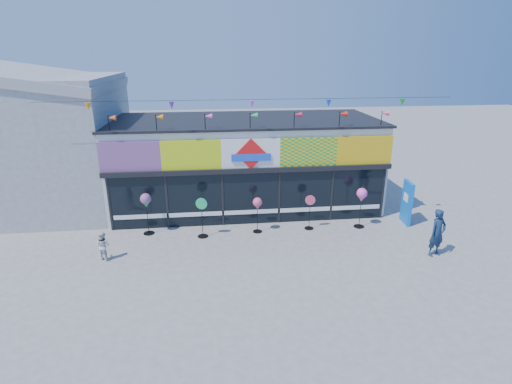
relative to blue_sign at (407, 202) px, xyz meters
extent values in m
plane|color=slate|center=(-6.63, -2.75, -0.93)|extent=(80.00, 80.00, 0.00)
cube|color=white|center=(-6.63, 3.25, 1.07)|extent=(12.00, 5.00, 4.00)
cube|color=black|center=(-6.63, 0.69, 0.22)|extent=(11.60, 0.12, 2.30)
cube|color=black|center=(-6.63, 0.65, 1.47)|extent=(12.00, 0.30, 0.20)
cube|color=white|center=(-6.63, 0.66, -0.38)|extent=(11.40, 0.10, 0.18)
cube|color=black|center=(-6.63, 3.25, 3.12)|extent=(12.20, 5.20, 0.10)
cube|color=black|center=(-12.43, 0.68, 0.22)|extent=(0.08, 0.14, 2.30)
cube|color=black|center=(-10.13, 0.68, 0.22)|extent=(0.08, 0.14, 2.30)
cube|color=black|center=(-7.83, 0.68, 0.22)|extent=(0.08, 0.14, 2.30)
cube|color=black|center=(-5.43, 0.68, 0.22)|extent=(0.08, 0.14, 2.30)
cube|color=black|center=(-3.13, 0.68, 0.22)|extent=(0.08, 0.14, 2.30)
cube|color=black|center=(-0.83, 0.68, 0.22)|extent=(0.08, 0.14, 2.30)
cube|color=red|center=(-11.43, 0.67, 2.17)|extent=(2.40, 0.08, 1.20)
cube|color=#D1E413|center=(-9.03, 0.67, 2.17)|extent=(2.40, 0.08, 1.20)
cube|color=white|center=(-6.63, 0.67, 2.17)|extent=(2.40, 0.08, 1.20)
cube|color=yellow|center=(-4.23, 0.67, 2.17)|extent=(2.40, 0.08, 1.20)
cube|color=yellow|center=(-1.83, 0.67, 2.17)|extent=(2.40, 0.08, 1.20)
cube|color=red|center=(-6.63, 0.61, 2.17)|extent=(1.27, 0.06, 1.27)
cube|color=blue|center=(-6.63, 0.59, 2.02)|extent=(1.60, 0.05, 0.30)
cube|color=red|center=(-10.55, 0.73, -0.03)|extent=(0.78, 0.03, 0.78)
cube|color=red|center=(-8.98, 0.73, 0.25)|extent=(0.92, 0.03, 0.92)
cube|color=#E64C64|center=(-7.41, 0.73, 0.53)|extent=(0.78, 0.03, 0.78)
cube|color=orange|center=(-5.85, 0.73, -0.03)|extent=(0.92, 0.03, 0.92)
cube|color=red|center=(-4.28, 0.73, 0.23)|extent=(0.78, 0.03, 0.78)
cube|color=blue|center=(-2.71, 0.73, 0.49)|extent=(0.92, 0.03, 0.92)
cylinder|color=black|center=(-12.13, 0.90, 3.42)|extent=(0.03, 0.03, 0.70)
cone|color=#ED4C16|center=(-11.99, 0.90, 3.67)|extent=(0.30, 0.22, 0.22)
cylinder|color=black|center=(-10.33, 0.90, 3.42)|extent=(0.03, 0.03, 0.70)
cone|color=orange|center=(-10.19, 0.90, 3.67)|extent=(0.30, 0.22, 0.22)
cylinder|color=black|center=(-8.43, 0.90, 3.42)|extent=(0.03, 0.03, 0.70)
cone|color=#E64CB1|center=(-8.29, 0.90, 3.67)|extent=(0.30, 0.22, 0.22)
cylinder|color=black|center=(-6.63, 0.90, 3.42)|extent=(0.03, 0.03, 0.70)
cone|color=green|center=(-6.49, 0.90, 3.67)|extent=(0.30, 0.22, 0.22)
cylinder|color=black|center=(-4.83, 0.90, 3.42)|extent=(0.03, 0.03, 0.70)
cone|color=red|center=(-4.69, 0.90, 3.67)|extent=(0.30, 0.22, 0.22)
cylinder|color=black|center=(-2.93, 0.90, 3.42)|extent=(0.03, 0.03, 0.70)
cone|color=red|center=(-2.79, 0.90, 3.67)|extent=(0.30, 0.22, 0.22)
cylinder|color=black|center=(-1.13, 0.90, 3.42)|extent=(0.03, 0.03, 0.70)
cone|color=#F5518D|center=(-0.99, 0.90, 3.67)|extent=(0.30, 0.22, 0.22)
cylinder|color=black|center=(-6.63, 0.25, 4.37)|extent=(16.00, 0.01, 0.01)
cone|color=#FF990D|center=(-12.63, 0.25, 4.19)|extent=(0.20, 0.20, 0.28)
cone|color=purple|center=(-9.63, 0.25, 4.19)|extent=(0.20, 0.20, 0.28)
cone|color=#E64CD0|center=(-6.63, 0.25, 4.19)|extent=(0.20, 0.20, 0.28)
cone|color=blue|center=(-3.63, 0.25, 4.19)|extent=(0.20, 0.20, 0.28)
cone|color=#179A24|center=(-0.63, 0.25, 4.19)|extent=(0.20, 0.20, 0.28)
cube|color=#AAACAF|center=(-16.63, 4.25, 2.07)|extent=(8.00, 7.00, 6.00)
cube|color=#AAACAF|center=(-16.63, 4.25, 5.17)|extent=(8.18, 7.20, 1.54)
cube|color=blue|center=(0.00, 0.00, 0.00)|extent=(0.23, 0.94, 1.85)
cube|color=white|center=(-0.07, 0.00, 0.23)|extent=(0.08, 0.42, 0.32)
cylinder|color=black|center=(-10.88, 0.11, -0.92)|extent=(0.44, 0.44, 0.03)
cylinder|color=black|center=(-10.88, 0.11, -0.18)|extent=(0.03, 0.03, 1.43)
sphere|color=green|center=(-10.88, 0.11, 0.58)|extent=(0.44, 0.44, 0.44)
cone|color=green|center=(-10.88, 0.11, 0.31)|extent=(0.22, 0.22, 0.20)
cylinder|color=black|center=(-8.69, -0.41, -0.92)|extent=(0.42, 0.42, 0.03)
cylinder|color=black|center=(-8.69, -0.41, -0.22)|extent=(0.03, 0.03, 1.36)
cylinder|color=#1AA95E|center=(-8.69, -0.41, 0.48)|extent=(0.46, 0.16, 0.46)
cylinder|color=black|center=(-6.46, -0.21, -0.92)|extent=(0.38, 0.38, 0.03)
cylinder|color=black|center=(-6.46, -0.21, -0.29)|extent=(0.02, 0.02, 1.23)
sphere|color=#DA4876|center=(-6.46, -0.21, 0.37)|extent=(0.38, 0.38, 0.38)
cone|color=#DA4876|center=(-6.46, -0.21, 0.14)|extent=(0.19, 0.19, 0.17)
cylinder|color=black|center=(-4.27, -0.15, -0.92)|extent=(0.38, 0.38, 0.03)
cylinder|color=black|center=(-4.27, -0.15, -0.29)|extent=(0.02, 0.02, 1.22)
cylinder|color=#D64768|center=(-4.27, -0.15, 0.34)|extent=(0.42, 0.09, 0.41)
cylinder|color=black|center=(-2.13, -0.22, -0.92)|extent=(0.44, 0.44, 0.03)
cylinder|color=black|center=(-2.13, -0.22, -0.19)|extent=(0.03, 0.03, 1.42)
sphere|color=#F250B7|center=(-2.13, -0.22, 0.58)|extent=(0.44, 0.44, 0.44)
cone|color=#F250B7|center=(-2.13, -0.22, 0.30)|extent=(0.22, 0.22, 0.20)
imported|color=#162846|center=(-0.28, -2.92, -0.05)|extent=(0.74, 0.59, 1.77)
imported|color=silver|center=(-12.15, -1.86, -0.41)|extent=(0.59, 0.51, 1.05)
camera|label=1|loc=(-8.22, -15.07, 6.08)|focal=28.00mm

